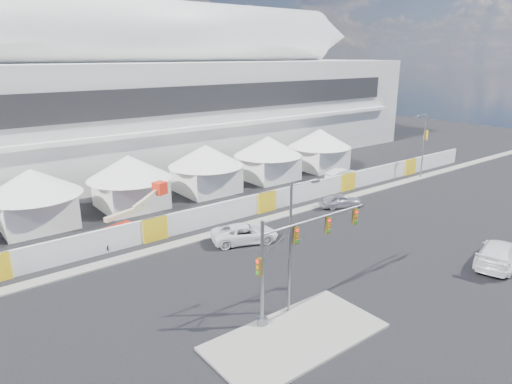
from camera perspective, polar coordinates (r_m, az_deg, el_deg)
ground at (r=32.03m, az=9.36°, el=-11.36°), size 160.00×160.00×0.00m
median_island at (r=26.51m, az=5.00°, el=-17.55°), size 10.00×5.00×0.15m
far_curb at (r=53.81m, az=14.28°, el=0.18°), size 80.00×1.20×0.12m
stadium at (r=67.55m, az=-11.71°, el=11.79°), size 80.00×24.80×21.98m
tent_row at (r=49.44m, az=-10.72°, el=2.67°), size 53.40×8.40×5.40m
hoarding_fence at (r=45.20m, az=1.24°, el=-1.22°), size 70.00×0.25×2.00m
scaffold_tower at (r=87.13m, az=13.12°, el=10.49°), size 4.40×4.40×12.00m
sedan_silver at (r=47.24m, az=10.47°, el=-1.05°), size 3.31×4.58×1.45m
pickup_curb at (r=37.98m, az=-1.42°, el=-5.19°), size 4.35×6.10×1.54m
pickup_near at (r=38.46m, az=28.03°, el=-6.79°), size 4.08×6.62×1.79m
lot_car_a at (r=57.35m, az=10.92°, el=2.15°), size 2.58×4.86×1.52m
traffic_mast at (r=26.67m, az=4.16°, el=-8.27°), size 8.55×0.62×6.34m
streetlight_median at (r=26.66m, az=4.63°, el=-5.81°), size 2.23×0.22×8.06m
streetlight_curb at (r=60.31m, az=20.19°, el=6.02°), size 2.42×0.54×8.16m
boom_lift at (r=39.70m, az=-16.28°, el=-4.42°), size 8.15×2.93×4.00m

